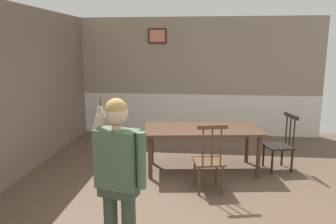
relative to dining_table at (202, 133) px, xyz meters
name	(u,v)px	position (x,y,z in m)	size (l,w,h in m)	color
ground_plane	(193,195)	(-0.12, -1.02, -0.68)	(7.66, 7.66, 0.00)	brown
room_back_partition	(198,79)	(-0.12, 2.46, 0.68)	(5.81, 0.17, 2.82)	gray
dining_table	(202,133)	(0.00, 0.00, 0.00)	(2.08, 1.18, 0.76)	#4C3323
chair_near_window	(280,144)	(1.37, 0.18, -0.22)	(0.54, 0.54, 0.99)	black
chair_by_doorway	(123,144)	(-1.37, -0.17, -0.21)	(0.47, 0.47, 1.03)	black
chair_at_table_head	(209,160)	(0.11, -0.85, -0.19)	(0.51, 0.51, 1.06)	#513823
person_figure	(119,171)	(-0.80, -2.60, 0.28)	(0.56, 0.32, 1.68)	#3A493A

